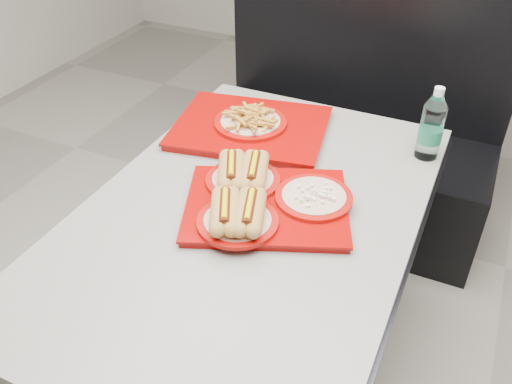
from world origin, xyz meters
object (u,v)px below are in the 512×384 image
at_px(tray_near, 260,199).
at_px(water_bottle, 431,128).
at_px(booth_bench, 350,137).
at_px(tray_far, 251,124).
at_px(diner_table, 250,253).

relative_size(tray_near, water_bottle, 2.28).
bearing_deg(booth_bench, tray_far, -104.83).
xyz_separation_m(tray_near, tray_far, (-0.21, 0.38, -0.01)).
height_order(tray_near, water_bottle, water_bottle).
bearing_deg(booth_bench, tray_near, -88.73).
bearing_deg(diner_table, tray_near, 38.16).
bearing_deg(booth_bench, diner_table, -90.00).
relative_size(diner_table, tray_far, 2.46).
distance_m(booth_bench, tray_far, 0.81).
bearing_deg(tray_far, diner_table, -65.23).
height_order(booth_bench, water_bottle, booth_bench).
height_order(diner_table, tray_near, tray_near).
bearing_deg(diner_table, water_bottle, 51.39).
bearing_deg(water_bottle, tray_near, -127.95).
distance_m(diner_table, tray_far, 0.48).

